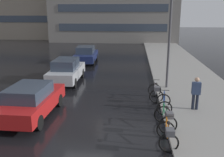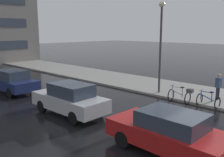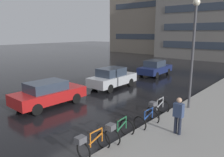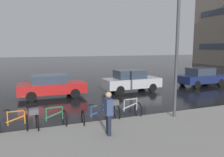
{
  "view_description": "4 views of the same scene",
  "coord_description": "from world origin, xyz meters",
  "px_view_note": "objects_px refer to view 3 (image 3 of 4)",
  "views": [
    {
      "loc": [
        2.23,
        -10.22,
        4.72
      ],
      "look_at": [
        1.03,
        2.87,
        1.17
      ],
      "focal_mm": 40.0,
      "sensor_mm": 36.0,
      "label": 1
    },
    {
      "loc": [
        -9.77,
        -4.1,
        4.27
      ],
      "look_at": [
        0.03,
        5.27,
        1.64
      ],
      "focal_mm": 40.0,
      "sensor_mm": 36.0,
      "label": 2
    },
    {
      "loc": [
        8.67,
        -6.95,
        4.37
      ],
      "look_at": [
        0.75,
        2.29,
        1.78
      ],
      "focal_mm": 35.0,
      "sensor_mm": 36.0,
      "label": 3
    },
    {
      "loc": [
        12.3,
        -1.24,
        3.29
      ],
      "look_at": [
        -0.75,
        3.79,
        1.3
      ],
      "focal_mm": 35.0,
      "sensor_mm": 36.0,
      "label": 4
    }
  ],
  "objects_px": {
    "car_navy": "(155,68)",
    "bicycle_third": "(147,120)",
    "bicycle_nearest": "(91,143)",
    "bicycle_farthest": "(157,108)",
    "car_red": "(48,93)",
    "bicycle_second": "(118,130)",
    "pedestrian": "(178,115)",
    "car_silver": "(112,78)",
    "streetlamp": "(194,42)"
  },
  "relations": [
    {
      "from": "bicycle_nearest",
      "to": "car_navy",
      "type": "distance_m",
      "value": 15.79
    },
    {
      "from": "car_red",
      "to": "car_navy",
      "type": "distance_m",
      "value": 12.49
    },
    {
      "from": "bicycle_nearest",
      "to": "car_red",
      "type": "xyz_separation_m",
      "value": [
        -5.93,
        2.19,
        0.28
      ]
    },
    {
      "from": "bicycle_nearest",
      "to": "car_silver",
      "type": "distance_m",
      "value": 9.92
    },
    {
      "from": "bicycle_nearest",
      "to": "car_red",
      "type": "bearing_deg",
      "value": 159.71
    },
    {
      "from": "car_red",
      "to": "car_silver",
      "type": "height_order",
      "value": "car_silver"
    },
    {
      "from": "bicycle_second",
      "to": "bicycle_farthest",
      "type": "relative_size",
      "value": 1.01
    },
    {
      "from": "bicycle_nearest",
      "to": "bicycle_farthest",
      "type": "bearing_deg",
      "value": 90.56
    },
    {
      "from": "car_navy",
      "to": "streetlamp",
      "type": "height_order",
      "value": "streetlamp"
    },
    {
      "from": "bicycle_second",
      "to": "streetlamp",
      "type": "bearing_deg",
      "value": 82.9
    },
    {
      "from": "bicycle_farthest",
      "to": "bicycle_second",
      "type": "bearing_deg",
      "value": -87.53
    },
    {
      "from": "bicycle_nearest",
      "to": "bicycle_farthest",
      "type": "xyz_separation_m",
      "value": [
        -0.05,
        4.86,
        0.01
      ]
    },
    {
      "from": "streetlamp",
      "to": "pedestrian",
      "type": "bearing_deg",
      "value": -75.56
    },
    {
      "from": "bicycle_third",
      "to": "pedestrian",
      "type": "xyz_separation_m",
      "value": [
        1.47,
        0.06,
        0.59
      ]
    },
    {
      "from": "bicycle_third",
      "to": "car_silver",
      "type": "height_order",
      "value": "car_silver"
    },
    {
      "from": "car_red",
      "to": "pedestrian",
      "type": "height_order",
      "value": "pedestrian"
    },
    {
      "from": "car_navy",
      "to": "car_red",
      "type": "bearing_deg",
      "value": -90.65
    },
    {
      "from": "bicycle_third",
      "to": "bicycle_farthest",
      "type": "height_order",
      "value": "bicycle_farthest"
    },
    {
      "from": "streetlamp",
      "to": "car_red",
      "type": "bearing_deg",
      "value": -144.58
    },
    {
      "from": "streetlamp",
      "to": "car_silver",
      "type": "bearing_deg",
      "value": 171.15
    },
    {
      "from": "car_red",
      "to": "car_silver",
      "type": "bearing_deg",
      "value": 89.08
    },
    {
      "from": "bicycle_second",
      "to": "streetlamp",
      "type": "height_order",
      "value": "streetlamp"
    },
    {
      "from": "car_silver",
      "to": "car_red",
      "type": "bearing_deg",
      "value": -90.92
    },
    {
      "from": "bicycle_third",
      "to": "streetlamp",
      "type": "distance_m",
      "value": 5.04
    },
    {
      "from": "car_red",
      "to": "streetlamp",
      "type": "relative_size",
      "value": 0.72
    },
    {
      "from": "bicycle_farthest",
      "to": "car_silver",
      "type": "bearing_deg",
      "value": 151.47
    },
    {
      "from": "car_navy",
      "to": "streetlamp",
      "type": "relative_size",
      "value": 0.72
    },
    {
      "from": "bicycle_third",
      "to": "car_silver",
      "type": "distance_m",
      "value": 7.66
    },
    {
      "from": "bicycle_farthest",
      "to": "bicycle_third",
      "type": "bearing_deg",
      "value": -79.15
    },
    {
      "from": "bicycle_nearest",
      "to": "car_navy",
      "type": "xyz_separation_m",
      "value": [
        -5.79,
        14.68,
        0.29
      ]
    },
    {
      "from": "bicycle_nearest",
      "to": "bicycle_second",
      "type": "relative_size",
      "value": 0.92
    },
    {
      "from": "bicycle_second",
      "to": "streetlamp",
      "type": "xyz_separation_m",
      "value": [
        0.69,
        5.56,
        3.35
      ]
    },
    {
      "from": "car_silver",
      "to": "bicycle_farthest",
      "type": "bearing_deg",
      "value": -28.53
    },
    {
      "from": "bicycle_farthest",
      "to": "streetlamp",
      "type": "xyz_separation_m",
      "value": [
        0.84,
        2.12,
        3.35
      ]
    },
    {
      "from": "bicycle_third",
      "to": "streetlamp",
      "type": "bearing_deg",
      "value": 81.29
    },
    {
      "from": "bicycle_third",
      "to": "streetlamp",
      "type": "xyz_separation_m",
      "value": [
        0.55,
        3.62,
        3.46
      ]
    },
    {
      "from": "car_navy",
      "to": "pedestrian",
      "type": "distance_m",
      "value": 13.54
    },
    {
      "from": "bicycle_third",
      "to": "pedestrian",
      "type": "relative_size",
      "value": 0.67
    },
    {
      "from": "bicycle_nearest",
      "to": "pedestrian",
      "type": "distance_m",
      "value": 3.85
    },
    {
      "from": "car_red",
      "to": "bicycle_third",
      "type": "bearing_deg",
      "value": 10.71
    },
    {
      "from": "streetlamp",
      "to": "bicycle_second",
      "type": "bearing_deg",
      "value": -97.1
    },
    {
      "from": "bicycle_second",
      "to": "pedestrian",
      "type": "height_order",
      "value": "pedestrian"
    },
    {
      "from": "car_navy",
      "to": "pedestrian",
      "type": "bearing_deg",
      "value": -56.35
    },
    {
      "from": "bicycle_second",
      "to": "car_red",
      "type": "bearing_deg",
      "value": 172.66
    },
    {
      "from": "bicycle_second",
      "to": "pedestrian",
      "type": "distance_m",
      "value": 2.61
    },
    {
      "from": "bicycle_third",
      "to": "car_silver",
      "type": "bearing_deg",
      "value": 142.58
    },
    {
      "from": "bicycle_third",
      "to": "pedestrian",
      "type": "height_order",
      "value": "pedestrian"
    },
    {
      "from": "bicycle_nearest",
      "to": "bicycle_farthest",
      "type": "distance_m",
      "value": 4.86
    },
    {
      "from": "car_navy",
      "to": "bicycle_third",
      "type": "bearing_deg",
      "value": -61.97
    },
    {
      "from": "car_navy",
      "to": "streetlamp",
      "type": "xyz_separation_m",
      "value": [
        6.58,
        -7.71,
        3.07
      ]
    }
  ]
}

